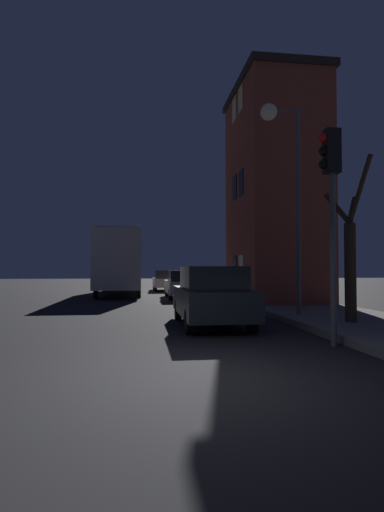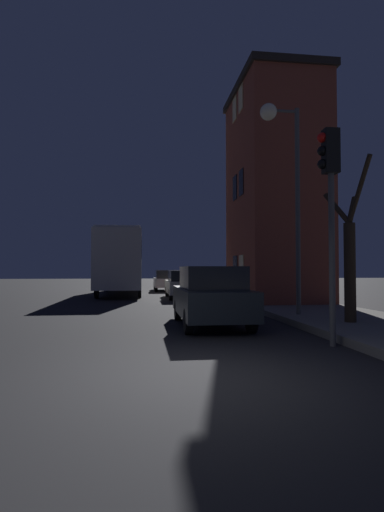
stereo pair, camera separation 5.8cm
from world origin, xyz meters
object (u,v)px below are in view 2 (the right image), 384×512
car_near_lane (211,296)px  car_mid_lane (185,284)px  traffic_light (330,190)px  car_far_lane (168,280)px  bus (122,258)px  bare_tree (350,256)px  streetlamp (282,158)px

car_near_lane → car_mid_lane: bearing=87.7°
traffic_light → car_far_lane: (-1.91, 20.81, -2.37)m
bus → car_far_lane: bearing=50.3°
bare_tree → car_mid_lane: (-3.06, 11.16, -1.11)m
traffic_light → car_mid_lane: size_ratio=1.01×
bus → traffic_light: bearing=-73.8°
bus → car_near_lane: bearing=-77.7°
traffic_light → bare_tree: (1.57, 2.11, -1.26)m
streetlamp → car_far_lane: size_ratio=1.54×
traffic_light → bus: 17.86m
streetlamp → car_mid_lane: streetlamp is taller
streetlamp → car_far_lane: (-2.39, 16.83, -4.15)m
streetlamp → car_mid_lane: size_ratio=1.47×
traffic_light → car_mid_lane: 13.56m
bus → bare_tree: bearing=-66.5°
bare_tree → car_mid_lane: bare_tree is taller
traffic_light → car_near_lane: traffic_light is taller
car_mid_lane → streetlamp: bearing=-78.0°
traffic_light → car_mid_lane: traffic_light is taller
bare_tree → car_mid_lane: 11.63m
streetlamp → bare_tree: streetlamp is taller
bus → car_near_lane: (3.07, -14.06, -1.39)m
traffic_light → car_far_lane: bearing=95.2°
traffic_light → car_far_lane: 21.03m
bare_tree → car_mid_lane: bearing=105.3°
streetlamp → bus: bearing=112.5°
bare_tree → bus: bare_tree is taller
bus → car_far_lane: 5.00m
car_mid_lane → car_near_lane: bearing=-92.3°
bare_tree → bus: 16.39m
bus → car_far_lane: size_ratio=2.39×
traffic_light → car_far_lane: traffic_light is taller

